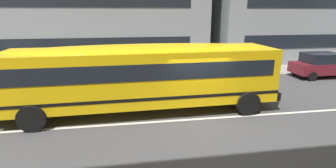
# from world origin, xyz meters

# --- Properties ---
(ground_plane) EXTENTS (400.00, 400.00, 0.00)m
(ground_plane) POSITION_xyz_m (0.00, 0.00, 0.00)
(ground_plane) COLOR #424244
(sidewalk_far) EXTENTS (120.00, 3.00, 0.01)m
(sidewalk_far) POSITION_xyz_m (0.00, 8.05, 0.01)
(sidewalk_far) COLOR gray
(sidewalk_far) RESTS_ON ground_plane
(lane_centreline) EXTENTS (110.00, 0.16, 0.01)m
(lane_centreline) POSITION_xyz_m (0.00, 0.00, 0.00)
(lane_centreline) COLOR silver
(lane_centreline) RESTS_ON ground_plane
(school_bus) EXTENTS (13.14, 3.12, 2.92)m
(school_bus) POSITION_xyz_m (-2.36, 1.29, 1.74)
(school_bus) COLOR yellow
(school_bus) RESTS_ON ground_plane
(parked_car_maroon_under_tree) EXTENTS (3.92, 1.91, 1.64)m
(parked_car_maroon_under_tree) POSITION_xyz_m (10.03, 5.42, 0.84)
(parked_car_maroon_under_tree) COLOR maroon
(parked_car_maroon_under_tree) RESTS_ON ground_plane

